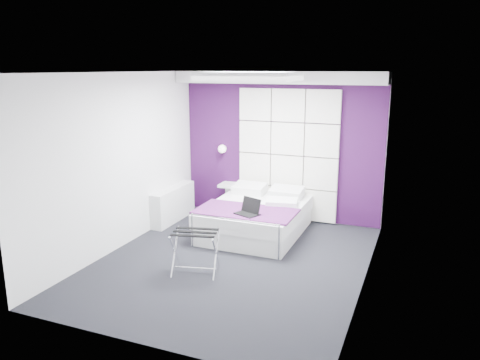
# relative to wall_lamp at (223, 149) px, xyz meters

# --- Properties ---
(floor) EXTENTS (4.40, 4.40, 0.00)m
(floor) POSITION_rel_wall_lamp_xyz_m (1.05, -2.06, -1.22)
(floor) COLOR black
(floor) RESTS_ON ground
(ceiling) EXTENTS (4.40, 4.40, 0.00)m
(ceiling) POSITION_rel_wall_lamp_xyz_m (1.05, -2.06, 1.38)
(ceiling) COLOR white
(ceiling) RESTS_ON wall_back
(wall_back) EXTENTS (3.60, 0.00, 3.60)m
(wall_back) POSITION_rel_wall_lamp_xyz_m (1.05, 0.14, 0.08)
(wall_back) COLOR white
(wall_back) RESTS_ON floor
(wall_left) EXTENTS (0.00, 4.40, 4.40)m
(wall_left) POSITION_rel_wall_lamp_xyz_m (-0.75, -2.06, 0.08)
(wall_left) COLOR white
(wall_left) RESTS_ON floor
(wall_right) EXTENTS (0.00, 4.40, 4.40)m
(wall_right) POSITION_rel_wall_lamp_xyz_m (2.85, -2.06, 0.08)
(wall_right) COLOR white
(wall_right) RESTS_ON floor
(accent_wall) EXTENTS (3.58, 0.02, 2.58)m
(accent_wall) POSITION_rel_wall_lamp_xyz_m (1.05, 0.13, 0.08)
(accent_wall) COLOR #330D3A
(accent_wall) RESTS_ON wall_back
(soffit) EXTENTS (3.58, 0.50, 0.20)m
(soffit) POSITION_rel_wall_lamp_xyz_m (1.05, -0.11, 1.28)
(soffit) COLOR silver
(soffit) RESTS_ON wall_back
(headboard) EXTENTS (1.80, 0.08, 2.30)m
(headboard) POSITION_rel_wall_lamp_xyz_m (1.20, 0.08, -0.05)
(headboard) COLOR white
(headboard) RESTS_ON wall_back
(skylight) EXTENTS (1.36, 0.86, 0.12)m
(skylight) POSITION_rel_wall_lamp_xyz_m (1.05, -1.46, 1.33)
(skylight) COLOR white
(skylight) RESTS_ON ceiling
(wall_lamp) EXTENTS (0.15, 0.15, 0.15)m
(wall_lamp) POSITION_rel_wall_lamp_xyz_m (0.00, 0.00, 0.00)
(wall_lamp) COLOR white
(wall_lamp) RESTS_ON wall_back
(radiator) EXTENTS (0.22, 1.20, 0.60)m
(radiator) POSITION_rel_wall_lamp_xyz_m (-0.64, -0.76, -0.92)
(radiator) COLOR silver
(radiator) RESTS_ON floor
(bed) EXTENTS (1.53, 1.84, 0.65)m
(bed) POSITION_rel_wall_lamp_xyz_m (0.95, -0.84, -0.95)
(bed) COLOR silver
(bed) RESTS_ON floor
(nightstand) EXTENTS (0.46, 0.36, 0.05)m
(nightstand) POSITION_rel_wall_lamp_xyz_m (0.20, -0.04, -0.66)
(nightstand) COLOR silver
(nightstand) RESTS_ON wall_back
(luggage_rack) EXTENTS (0.58, 0.43, 0.57)m
(luggage_rack) POSITION_rel_wall_lamp_xyz_m (0.73, -2.56, -0.93)
(luggage_rack) COLOR silver
(luggage_rack) RESTS_ON floor
(laptop) EXTENTS (0.35, 0.25, 0.25)m
(laptop) POSITION_rel_wall_lamp_xyz_m (1.04, -1.43, -0.64)
(laptop) COLOR black
(laptop) RESTS_ON bed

